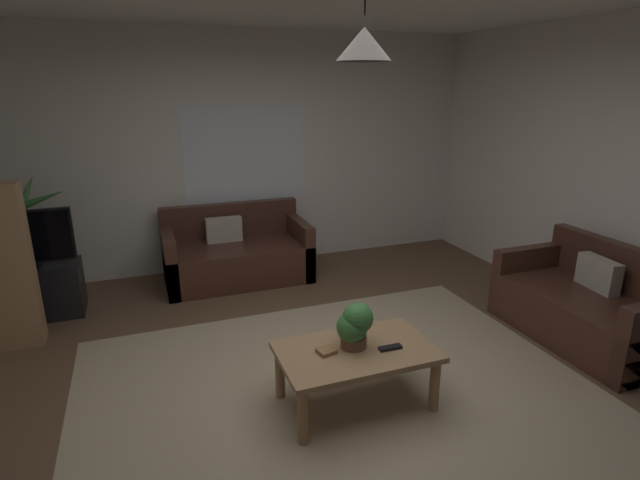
% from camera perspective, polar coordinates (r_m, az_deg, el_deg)
% --- Properties ---
extents(floor, '(5.63, 5.68, 0.02)m').
position_cam_1_polar(floor, '(3.82, 1.64, -16.68)').
color(floor, brown).
rests_on(floor, ground).
extents(rug, '(3.66, 3.12, 0.01)m').
position_cam_1_polar(rug, '(3.66, 2.87, -18.13)').
color(rug, tan).
rests_on(rug, ground).
extents(wall_back, '(5.75, 0.06, 2.74)m').
position_cam_1_polar(wall_back, '(5.96, -8.77, 9.95)').
color(wall_back, silver).
rests_on(wall_back, ground).
extents(window_pane, '(1.43, 0.01, 1.11)m').
position_cam_1_polar(window_pane, '(5.93, -8.73, 9.77)').
color(window_pane, white).
extents(couch_under_window, '(1.59, 0.82, 0.82)m').
position_cam_1_polar(couch_under_window, '(5.68, -9.58, -1.82)').
color(couch_under_window, '#47281E').
rests_on(couch_under_window, ground).
extents(couch_right_side, '(0.82, 1.46, 0.82)m').
position_cam_1_polar(couch_right_side, '(4.91, 28.45, -6.97)').
color(couch_right_side, '#47281E').
rests_on(couch_right_side, ground).
extents(coffee_table, '(1.06, 0.63, 0.43)m').
position_cam_1_polar(coffee_table, '(3.46, 4.19, -13.39)').
color(coffee_table, '#A87F56').
rests_on(coffee_table, ground).
extents(book_on_table_0, '(0.13, 0.13, 0.03)m').
position_cam_1_polar(book_on_table_0, '(3.37, 0.74, -12.67)').
color(book_on_table_0, '#99663F').
rests_on(book_on_table_0, coffee_table).
extents(remote_on_table_0, '(0.16, 0.05, 0.02)m').
position_cam_1_polar(remote_on_table_0, '(3.45, 8.10, -12.19)').
color(remote_on_table_0, black).
rests_on(remote_on_table_0, coffee_table).
extents(potted_plant_on_table, '(0.25, 0.22, 0.32)m').
position_cam_1_polar(potted_plant_on_table, '(3.37, 4.02, -9.74)').
color(potted_plant_on_table, brown).
rests_on(potted_plant_on_table, coffee_table).
extents(tv_stand, '(0.90, 0.44, 0.50)m').
position_cam_1_polar(tv_stand, '(5.46, -30.35, -5.21)').
color(tv_stand, black).
rests_on(tv_stand, ground).
extents(tv, '(0.89, 0.16, 0.55)m').
position_cam_1_polar(tv, '(5.28, -31.27, 0.08)').
color(tv, black).
rests_on(tv, tv_stand).
extents(potted_palm_corner, '(0.82, 0.78, 1.29)m').
position_cam_1_polar(potted_palm_corner, '(5.76, -30.85, -1.10)').
color(potted_palm_corner, '#4C4C51').
rests_on(potted_palm_corner, ground).
extents(pendant_lamp, '(0.32, 0.32, 0.48)m').
position_cam_1_polar(pendant_lamp, '(2.98, 5.10, 21.59)').
color(pendant_lamp, black).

